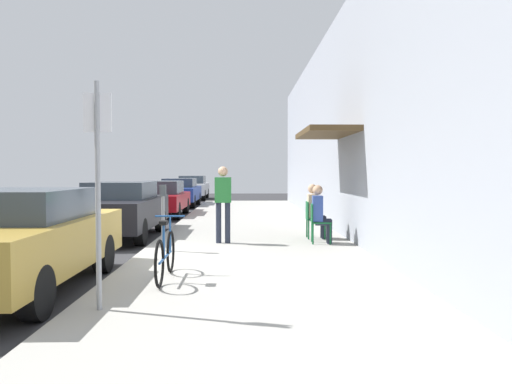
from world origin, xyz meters
TOP-DOWN VIEW (x-y plane):
  - ground_plane at (0.00, 0.00)m, footprint 60.00×60.00m
  - sidewalk_slab at (2.25, 2.00)m, footprint 4.50×32.00m
  - building_facade at (4.65, 2.00)m, footprint 1.40×32.00m
  - parked_car_0 at (-1.10, -2.31)m, footprint 1.80×4.40m
  - parked_car_1 at (-1.10, 3.46)m, footprint 1.80×4.40m
  - parked_car_2 at (-1.10, 9.70)m, footprint 1.80×4.40m
  - parked_car_3 at (-1.10, 15.30)m, footprint 1.80×4.40m
  - parked_car_4 at (-1.10, 21.61)m, footprint 1.80×4.40m
  - parking_meter at (0.45, 0.58)m, footprint 0.12×0.10m
  - street_sign at (0.40, -3.68)m, footprint 0.32×0.06m
  - bicycle_0 at (0.91, -2.09)m, footprint 0.46×1.71m
  - cafe_chair_0 at (3.69, 1.56)m, footprint 0.47×0.47m
  - seated_patron_0 at (3.75, 1.56)m, footprint 0.45×0.38m
  - cafe_chair_1 at (3.69, 2.37)m, footprint 0.45×0.45m
  - seated_patron_1 at (3.75, 2.37)m, footprint 0.43×0.36m
  - pedestrian_standing at (1.60, 1.65)m, footprint 0.36×0.22m

SIDE VIEW (x-z plane):
  - ground_plane at x=0.00m, z-range 0.00..0.00m
  - sidewalk_slab at x=2.25m, z-range 0.00..0.12m
  - bicycle_0 at x=0.91m, z-range 0.03..0.93m
  - cafe_chair_0 at x=3.69m, z-range 0.19..1.06m
  - cafe_chair_1 at x=3.69m, z-range 0.19..1.06m
  - parked_car_2 at x=-1.10m, z-range 0.03..1.38m
  - parked_car_3 at x=-1.10m, z-range 0.03..1.41m
  - parked_car_1 at x=-1.10m, z-range 0.03..1.48m
  - parked_car_0 at x=-1.10m, z-range 0.03..1.48m
  - parked_car_4 at x=-1.10m, z-range 0.02..1.49m
  - seated_patron_0 at x=3.75m, z-range 0.17..1.46m
  - seated_patron_1 at x=3.75m, z-range 0.17..1.46m
  - parking_meter at x=0.45m, z-range 0.23..1.55m
  - pedestrian_standing at x=1.60m, z-range 0.27..1.97m
  - street_sign at x=0.40m, z-range 0.34..2.94m
  - building_facade at x=4.65m, z-range 0.00..5.79m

